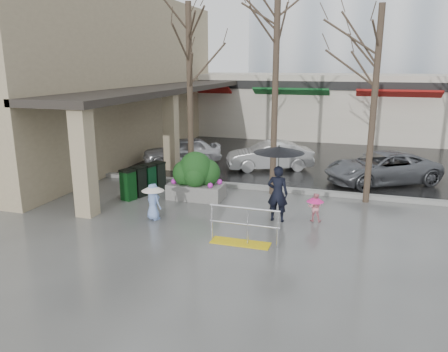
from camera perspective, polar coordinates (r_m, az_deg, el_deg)
The scene contains 20 objects.
ground at distance 13.25m, azimuth -1.92°, elevation -6.14°, with size 120.00×120.00×0.00m, color #51514F.
street_asphalt at distance 34.26m, azimuth 10.44°, elevation 6.43°, with size 120.00×36.00×0.01m, color black.
curb at distance 16.86m, azimuth 2.59°, elevation -1.33°, with size 120.00×0.30×0.15m, color gray.
near_building at distance 23.68m, azimuth -16.63°, elevation 12.29°, with size 6.00×18.00×8.00m, color tan.
canopy_slab at distance 21.65m, azimuth -7.09°, elevation 11.62°, with size 2.80×18.00×0.25m, color #2D2823.
pillar_front at distance 14.08m, azimuth -17.83°, elevation 1.83°, with size 0.55×0.55×3.50m, color tan.
pillar_back at distance 19.65m, azimuth -6.93°, elevation 5.85°, with size 0.55×0.55×3.50m, color tan.
storefront_row at distance 29.85m, azimuth 13.47°, elevation 9.00°, with size 34.00×6.74×4.00m.
handrail at distance 11.67m, azimuth 2.46°, elevation -7.10°, with size 1.90×0.50×1.03m.
tree_west at distance 16.48m, azimuth -4.58°, elevation 15.90°, with size 3.20×3.20×6.80m.
tree_midwest at distance 15.58m, azimuth 6.86°, elevation 16.48°, with size 3.20×3.20×7.00m.
tree_mideast at distance 15.29m, azimuth 19.45°, elevation 14.42°, with size 3.20×3.20×6.50m.
woman at distance 13.09m, azimuth 7.10°, elevation 0.43°, with size 1.52×1.52×2.35m.
child_pink at distance 13.51m, azimuth 11.80°, elevation -3.71°, with size 0.53×0.53×0.89m.
child_blue at distance 13.51m, azimuth -9.24°, elevation -2.83°, with size 0.69×0.69×1.14m.
planter at distance 15.38m, azimuth -3.65°, elevation -0.06°, with size 1.95×1.15×1.70m.
news_boxes at distance 16.15m, azimuth -10.45°, elevation -0.54°, with size 1.00×2.00×1.09m.
car_a at distance 20.98m, azimuth -5.50°, elevation 3.33°, with size 1.49×3.70×1.26m, color #BBBCC1.
car_b at distance 19.82m, azimuth 5.96°, elevation 2.66°, with size 1.33×3.82×1.26m, color silver.
car_c at distance 18.52m, azimuth 19.89°, elevation 1.02°, with size 2.09×4.53×1.26m, color slate.
Camera 1 is at (4.14, -11.69, 4.67)m, focal length 35.00 mm.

